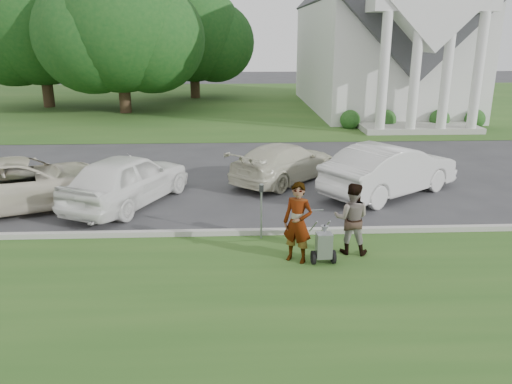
{
  "coord_description": "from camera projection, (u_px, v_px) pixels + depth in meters",
  "views": [
    {
      "loc": [
        -0.89,
        -11.34,
        4.91
      ],
      "look_at": [
        -0.38,
        0.0,
        1.33
      ],
      "focal_mm": 35.0,
      "sensor_mm": 36.0,
      "label": 1
    }
  ],
  "objects": [
    {
      "name": "ground",
      "position": [
        271.0,
        243.0,
        12.32
      ],
      "size": [
        120.0,
        120.0,
        0.0
      ],
      "primitive_type": "plane",
      "color": "#333335",
      "rests_on": "ground"
    },
    {
      "name": "curb",
      "position": [
        270.0,
        232.0,
        12.82
      ],
      "size": [
        80.0,
        0.18,
        0.15
      ],
      "primitive_type": "cube",
      "color": "#9E9E93",
      "rests_on": "ground"
    },
    {
      "name": "person_left",
      "position": [
        298.0,
        223.0,
        11.06
      ],
      "size": [
        0.8,
        0.71,
        1.84
      ],
      "primitive_type": "imported",
      "rotation": [
        0.0,
        0.0,
        -0.5
      ],
      "color": "#999999",
      "rests_on": "ground"
    },
    {
      "name": "car_c",
      "position": [
        285.0,
        162.0,
        17.4
      ],
      "size": [
        4.47,
        4.63,
        1.33
      ],
      "primitive_type": "imported",
      "rotation": [
        0.0,
        0.0,
        2.4
      ],
      "color": "beige",
      "rests_on": "ground"
    },
    {
      "name": "tree_back",
      "position": [
        193.0,
        37.0,
        39.29
      ],
      "size": [
        9.61,
        7.6,
        8.89
      ],
      "color": "#332316",
      "rests_on": "ground"
    },
    {
      "name": "car_a",
      "position": [
        23.0,
        183.0,
        14.64
      ],
      "size": [
        5.91,
        4.35,
        1.49
      ],
      "primitive_type": "imported",
      "rotation": [
        0.0,
        0.0,
        1.97
      ],
      "color": "beige",
      "rests_on": "ground"
    },
    {
      "name": "church_lawn",
      "position": [
        245.0,
        102.0,
        38.04
      ],
      "size": [
        80.0,
        30.0,
        0.01
      ],
      "primitive_type": "cube",
      "color": "#274F1B",
      "rests_on": "ground"
    },
    {
      "name": "car_d",
      "position": [
        390.0,
        169.0,
        15.89
      ],
      "size": [
        5.04,
        4.23,
        1.63
      ],
      "primitive_type": "imported",
      "rotation": [
        0.0,
        0.0,
        2.18
      ],
      "color": "silver",
      "rests_on": "ground"
    },
    {
      "name": "tree_far",
      "position": [
        39.0,
        23.0,
        33.81
      ],
      "size": [
        11.64,
        9.2,
        10.73
      ],
      "color": "#332316",
      "rests_on": "ground"
    },
    {
      "name": "parking_meter_near",
      "position": [
        261.0,
        205.0,
        12.32
      ],
      "size": [
        0.1,
        0.09,
        1.44
      ],
      "color": "gray",
      "rests_on": "ground"
    },
    {
      "name": "tree_left",
      "position": [
        120.0,
        32.0,
        31.39
      ],
      "size": [
        10.63,
        8.4,
        9.71
      ],
      "color": "#332316",
      "rests_on": "ground"
    },
    {
      "name": "car_b",
      "position": [
        127.0,
        179.0,
        14.91
      ],
      "size": [
        3.65,
        5.02,
        1.59
      ],
      "primitive_type": "imported",
      "rotation": [
        0.0,
        0.0,
        2.71
      ],
      "color": "white",
      "rests_on": "ground"
    },
    {
      "name": "grass_strip",
      "position": [
        283.0,
        306.0,
        9.46
      ],
      "size": [
        80.0,
        7.0,
        0.01
      ],
      "primitive_type": "cube",
      "color": "#274F1B",
      "rests_on": "ground"
    },
    {
      "name": "striping_cart",
      "position": [
        324.0,
        246.0,
        11.1
      ],
      "size": [
        0.55,
        1.07,
        0.98
      ],
      "rotation": [
        0.0,
        0.0,
        0.05
      ],
      "color": "black",
      "rests_on": "ground"
    },
    {
      "name": "person_right",
      "position": [
        351.0,
        219.0,
        11.52
      ],
      "size": [
        0.96,
        0.83,
        1.7
      ],
      "primitive_type": "imported",
      "rotation": [
        0.0,
        0.0,
        2.89
      ],
      "color": "#999999",
      "rests_on": "ground"
    },
    {
      "name": "church",
      "position": [
        382.0,
        19.0,
        32.93
      ],
      "size": [
        9.19,
        19.0,
        24.1
      ],
      "color": "white",
      "rests_on": "ground"
    }
  ]
}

